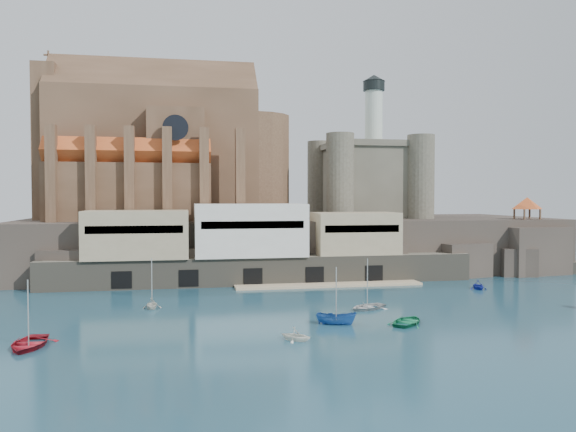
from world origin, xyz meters
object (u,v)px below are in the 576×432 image
(castle_keep, at_px, (367,176))
(boat_1, at_px, (296,340))
(church, at_px, (165,155))
(pavilion, at_px, (527,205))
(boat_2, at_px, (336,324))
(boat_0, at_px, (29,347))

(castle_keep, distance_m, boat_1, 63.80)
(church, xyz_separation_m, boat_1, (14.27, -56.12, -22.13))
(pavilion, relative_size, boat_2, 1.42)
(castle_keep, bearing_deg, boat_2, -112.23)
(boat_1, distance_m, boat_2, 8.38)
(boat_0, distance_m, boat_1, 25.41)
(boat_0, xyz_separation_m, boat_2, (31.10, 3.85, 0.00))
(castle_keep, xyz_separation_m, boat_2, (-20.14, -49.29, -18.31))
(church, bearing_deg, castle_keep, -1.11)
(boat_0, bearing_deg, castle_keep, 50.42)
(castle_keep, relative_size, pavilion, 4.58)
(pavilion, distance_m, boat_1, 66.88)
(church, bearing_deg, boat_1, -75.73)
(boat_1, bearing_deg, pavilion, -13.10)
(castle_keep, bearing_deg, church, 178.89)
(castle_keep, distance_m, pavilion, 30.50)
(pavilion, xyz_separation_m, boat_1, (-51.86, -40.27, -12.73))
(pavilion, bearing_deg, boat_1, -142.17)
(castle_keep, height_order, boat_0, castle_keep)
(church, bearing_deg, pavilion, -13.48)
(pavilion, bearing_deg, boat_0, -153.74)
(castle_keep, xyz_separation_m, pavilion, (25.92, -15.08, -5.59))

